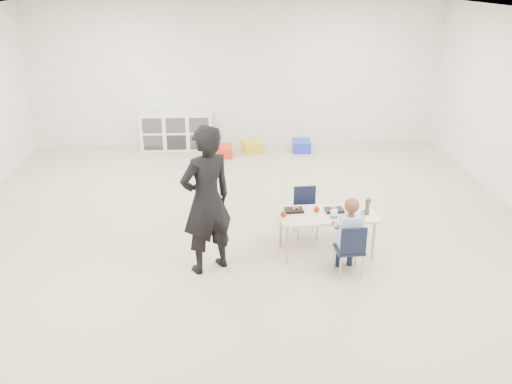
{
  "coord_description": "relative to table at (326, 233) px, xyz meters",
  "views": [
    {
      "loc": [
        -0.17,
        -6.12,
        3.24
      ],
      "look_at": [
        0.13,
        -0.22,
        0.85
      ],
      "focal_mm": 38.0,
      "sensor_mm": 36.0,
      "label": 1
    }
  ],
  "objects": [
    {
      "name": "room",
      "position": [
        -1.0,
        0.19,
        1.13
      ],
      "size": [
        9.0,
        9.02,
        2.8
      ],
      "color": "#C5B297",
      "rests_on": "ground"
    },
    {
      "name": "table",
      "position": [
        0.0,
        0.0,
        0.0
      ],
      "size": [
        1.21,
        0.65,
        0.54
      ],
      "rotation": [
        0.0,
        0.0,
        0.06
      ],
      "color": "beige",
      "rests_on": "ground"
    },
    {
      "name": "chair_near",
      "position": [
        0.18,
        -0.5,
        0.05
      ],
      "size": [
        0.33,
        0.31,
        0.65
      ],
      "primitive_type": null,
      "rotation": [
        0.0,
        0.0,
        0.06
      ],
      "color": "black",
      "rests_on": "ground"
    },
    {
      "name": "chair_far",
      "position": [
        -0.18,
        0.5,
        0.05
      ],
      "size": [
        0.33,
        0.31,
        0.65
      ],
      "primitive_type": null,
      "rotation": [
        0.0,
        0.0,
        0.06
      ],
      "color": "black",
      "rests_on": "ground"
    },
    {
      "name": "child",
      "position": [
        0.18,
        -0.5,
        0.24
      ],
      "size": [
        0.45,
        0.45,
        1.02
      ],
      "primitive_type": null,
      "rotation": [
        0.0,
        0.0,
        0.06
      ],
      "color": "#BCD4FF",
      "rests_on": "chair_near"
    },
    {
      "name": "lunch_tray_near",
      "position": [
        0.1,
        0.06,
        0.28
      ],
      "size": [
        0.23,
        0.17,
        0.03
      ],
      "primitive_type": "cube",
      "rotation": [
        0.0,
        0.0,
        0.06
      ],
      "color": "black",
      "rests_on": "table"
    },
    {
      "name": "lunch_tray_far",
      "position": [
        -0.39,
        0.09,
        0.28
      ],
      "size": [
        0.23,
        0.17,
        0.03
      ],
      "primitive_type": "cube",
      "rotation": [
        0.0,
        0.0,
        0.06
      ],
      "color": "black",
      "rests_on": "table"
    },
    {
      "name": "milk_carton",
      "position": [
        0.05,
        -0.14,
        0.31
      ],
      "size": [
        0.07,
        0.07,
        0.1
      ],
      "primitive_type": "cube",
      "rotation": [
        0.0,
        0.0,
        0.06
      ],
      "color": "white",
      "rests_on": "table"
    },
    {
      "name": "bread_roll",
      "position": [
        0.26,
        -0.1,
        0.3
      ],
      "size": [
        0.09,
        0.09,
        0.07
      ],
      "primitive_type": "ellipsoid",
      "color": "tan",
      "rests_on": "table"
    },
    {
      "name": "apple_near",
      "position": [
        -0.12,
        0.05,
        0.3
      ],
      "size": [
        0.07,
        0.07,
        0.07
      ],
      "primitive_type": "sphere",
      "color": "maroon",
      "rests_on": "table"
    },
    {
      "name": "apple_far",
      "position": [
        -0.54,
        -0.07,
        0.3
      ],
      "size": [
        0.07,
        0.07,
        0.07
      ],
      "primitive_type": "sphere",
      "color": "maroon",
      "rests_on": "table"
    },
    {
      "name": "cubby_shelf",
      "position": [
        -2.2,
        4.47,
        0.08
      ],
      "size": [
        1.4,
        0.4,
        0.7
      ],
      "primitive_type": "cube",
      "color": "white",
      "rests_on": "ground"
    },
    {
      "name": "adult",
      "position": [
        -1.44,
        -0.31,
        0.6
      ],
      "size": [
        0.76,
        0.69,
        1.75
      ],
      "primitive_type": "imported",
      "rotation": [
        0.0,
        0.0,
        3.7
      ],
      "color": "black",
      "rests_on": "ground"
    },
    {
      "name": "bin_red",
      "position": [
        -1.28,
        3.93,
        -0.17
      ],
      "size": [
        0.33,
        0.42,
        0.2
      ],
      "primitive_type": "cube",
      "rotation": [
        0.0,
        0.0,
        -0.02
      ],
      "color": "red",
      "rests_on": "ground"
    },
    {
      "name": "bin_yellow",
      "position": [
        -0.73,
        4.17,
        -0.17
      ],
      "size": [
        0.4,
        0.47,
        0.2
      ],
      "primitive_type": "cube",
      "rotation": [
        0.0,
        0.0,
        0.24
      ],
      "color": "gold",
      "rests_on": "ground"
    },
    {
      "name": "bin_blue",
      "position": [
        0.25,
        4.17,
        -0.17
      ],
      "size": [
        0.36,
        0.46,
        0.21
      ],
      "primitive_type": "cube",
      "rotation": [
        0.0,
        0.0,
        -0.05
      ],
      "color": "#1B2DCE",
      "rests_on": "ground"
    }
  ]
}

